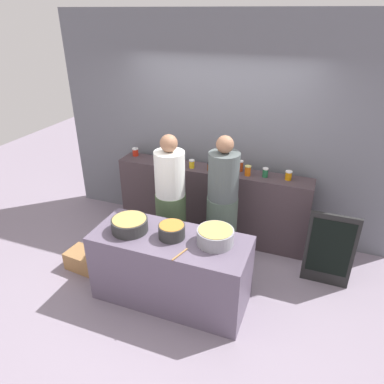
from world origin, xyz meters
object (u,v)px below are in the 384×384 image
Objects in this scene: cooking_pot_right at (215,236)px; cook_with_tongs at (171,205)px; wooden_spoon at (180,254)px; chalkboard_sign at (329,250)px; cooking_pot_left at (130,225)px; preserve_jar_2 at (177,158)px; preserve_jar_9 at (289,175)px; preserve_jar_0 at (135,152)px; preserve_jar_7 at (248,171)px; cooking_pot_center at (172,231)px; preserve_jar_3 at (192,164)px; preserve_jar_5 at (223,169)px; preserve_jar_1 at (161,158)px; cook_in_cap at (222,209)px; preserve_jar_4 at (210,167)px; bread_crate at (85,260)px; preserve_jar_6 at (241,166)px; preserve_jar_8 at (265,172)px.

cook_with_tongs is (-0.80, 0.66, -0.14)m from cooking_pot_right.
chalkboard_sign reaches higher than wooden_spoon.
cooking_pot_left is at bearing 162.44° from wooden_spoon.
preserve_jar_2 is 1.47m from cooking_pot_left.
preserve_jar_0 is at bearing 178.73° from preserve_jar_9.
preserve_jar_9 is at bearing 5.95° from preserve_jar_7.
cooking_pot_center is (0.53, -1.40, -0.22)m from preserve_jar_2.
preserve_jar_2 is 0.26m from preserve_jar_3.
cooking_pot_left is at bearing -114.73° from preserve_jar_5.
preserve_jar_1 is at bearing -179.46° from preserve_jar_7.
wooden_spoon is 1.09m from cook_in_cap.
cooking_pot_left is at bearing -173.63° from cooking_pot_right.
cooking_pot_right is at bearing 50.50° from wooden_spoon.
cook_in_cap reaches higher than preserve_jar_4.
preserve_jar_7 is 1.66m from wooden_spoon.
cooking_pot_left reaches higher than bread_crate.
preserve_jar_9 is (0.51, 0.05, -0.01)m from preserve_jar_7.
cooking_pot_right is (-0.02, -1.29, -0.21)m from preserve_jar_7.
preserve_jar_4 is at bearing -7.61° from preserve_jar_2.
preserve_jar_1 is at bearing 133.32° from cooking_pot_right.
preserve_jar_6 reaches higher than wooden_spoon.
cook_in_cap is (0.59, -0.50, -0.32)m from preserve_jar_3.
preserve_jar_8 is (0.55, 0.05, 0.01)m from preserve_jar_5.
cook_in_cap is (0.15, -0.50, -0.32)m from preserve_jar_5.
cook_in_cap reaches higher than preserve_jar_1.
cooking_pot_right is 1.90m from bread_crate.
cooking_pot_right is at bearing -86.06° from preserve_jar_6.
preserve_jar_1 reaches higher than preserve_jar_4.
preserve_jar_5 is at bearing 0.55° from preserve_jar_3.
preserve_jar_8 is (0.22, 0.03, -0.01)m from preserve_jar_7.
preserve_jar_3 is at bearing -176.45° from preserve_jar_9.
cooking_pot_left is (0.74, -1.50, -0.21)m from preserve_jar_0.
preserve_jar_8 is (1.45, 0.04, -0.01)m from preserve_jar_1.
preserve_jar_1 is 0.48× the size of cooking_pot_center.
preserve_jar_4 reaches higher than cooking_pot_left.
cooking_pot_center is at bearing -104.06° from preserve_jar_6.
cooking_pot_right is (0.94, 0.10, 0.01)m from cooking_pot_left.
preserve_jar_0 is at bearing -179.89° from preserve_jar_6.
preserve_jar_1 is 1.29× the size of preserve_jar_5.
cook_in_cap is at bearing -95.10° from preserve_jar_6.
preserve_jar_9 is 0.07× the size of cook_in_cap.
cooking_pot_left is (0.27, -1.38, -0.22)m from preserve_jar_1.
preserve_jar_5 is 1.32m from cooking_pot_right.
preserve_jar_1 is (0.47, -0.11, 0.01)m from preserve_jar_0.
cooking_pot_right is 0.88× the size of bread_crate.
cook_in_cap is 1.87m from bread_crate.
preserve_jar_7 is 0.31× the size of bread_crate.
cook_in_cap is at bearing 69.55° from cooking_pot_center.
preserve_jar_8 is 1.87m from cooking_pot_left.
preserve_jar_5 is at bearing -0.65° from preserve_jar_1.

